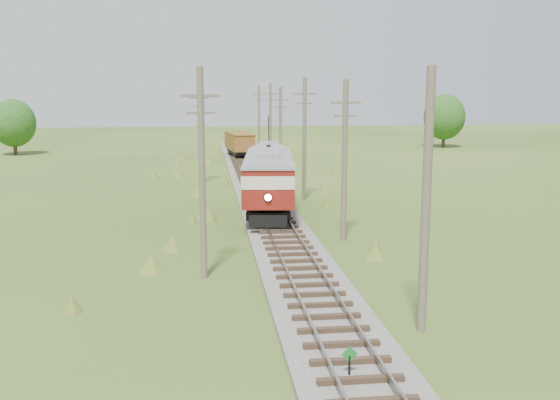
{
  "coord_description": "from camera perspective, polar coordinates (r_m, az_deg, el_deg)",
  "views": [
    {
      "loc": [
        -4.03,
        -14.33,
        8.0
      ],
      "look_at": [
        0.0,
        19.32,
        2.06
      ],
      "focal_mm": 40.0,
      "sensor_mm": 36.0,
      "label": 1
    }
  ],
  "objects": [
    {
      "name": "utility_pole_l_a",
      "position": [
        26.55,
        -7.15,
        2.55
      ],
      "size": [
        1.6,
        0.3,
        9.0
      ],
      "color": "brown",
      "rests_on": "ground"
    },
    {
      "name": "railbed_main",
      "position": [
        49.12,
        -2.04,
        0.78
      ],
      "size": [
        3.6,
        96.0,
        0.57
      ],
      "color": "#605B54",
      "rests_on": "ground"
    },
    {
      "name": "switch_marker",
      "position": [
        17.88,
        6.37,
        -14.48
      ],
      "size": [
        0.45,
        0.06,
        1.08
      ],
      "color": "black",
      "rests_on": "ground"
    },
    {
      "name": "utility_pole_r_3",
      "position": [
        46.03,
        2.24,
        5.72
      ],
      "size": [
        1.6,
        0.3,
        9.0
      ],
      "color": "brown",
      "rests_on": "ground"
    },
    {
      "name": "tree_mid_a",
      "position": [
        85.84,
        -23.19,
        6.48
      ],
      "size": [
        5.46,
        5.46,
        7.03
      ],
      "color": "#38281C",
      "rests_on": "ground"
    },
    {
      "name": "utility_pole_r_2",
      "position": [
        33.34,
        5.92,
        3.72
      ],
      "size": [
        1.6,
        0.3,
        8.6
      ],
      "color": "brown",
      "rests_on": "ground"
    },
    {
      "name": "tree_mid_b",
      "position": [
        92.87,
        14.8,
        7.35
      ],
      "size": [
        5.88,
        5.88,
        7.57
      ],
      "color": "#38281C",
      "rests_on": "ground"
    },
    {
      "name": "gondola",
      "position": [
        74.96,
        -3.74,
        5.26
      ],
      "size": [
        3.34,
        7.81,
        2.52
      ],
      "rotation": [
        0.0,
        0.0,
        0.12
      ],
      "color": "black",
      "rests_on": "ground"
    },
    {
      "name": "utility_pole_r_6",
      "position": [
        84.71,
        -1.94,
        7.55
      ],
      "size": [
        1.6,
        0.3,
        8.7
      ],
      "color": "brown",
      "rests_on": "ground"
    },
    {
      "name": "utility_pole_r_5",
      "position": [
        71.8,
        -0.89,
        7.2
      ],
      "size": [
        1.6,
        0.3,
        8.9
      ],
      "color": "brown",
      "rests_on": "ground"
    },
    {
      "name": "utility_pole_r_4",
      "position": [
        58.87,
        0.04,
        6.35
      ],
      "size": [
        1.6,
        0.3,
        8.4
      ],
      "color": "brown",
      "rests_on": "ground"
    },
    {
      "name": "utility_pole_l_b",
      "position": [
        54.45,
        -7.35,
        6.09
      ],
      "size": [
        1.6,
        0.3,
        8.6
      ],
      "color": "brown",
      "rests_on": "ground"
    },
    {
      "name": "streetcar",
      "position": [
        40.42,
        -1.05,
        2.43
      ],
      "size": [
        4.34,
        13.05,
        5.91
      ],
      "rotation": [
        0.0,
        0.0,
        -0.11
      ],
      "color": "black",
      "rests_on": "ground"
    },
    {
      "name": "utility_pole_r_1",
      "position": [
        20.91,
        13.21,
        -0.25
      ],
      "size": [
        0.3,
        0.3,
        8.8
      ],
      "color": "brown",
      "rests_on": "ground"
    },
    {
      "name": "gravel_pile",
      "position": [
        69.0,
        0.07,
        3.77
      ],
      "size": [
        3.45,
        3.66,
        1.25
      ],
      "color": "gray",
      "rests_on": "ground"
    }
  ]
}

